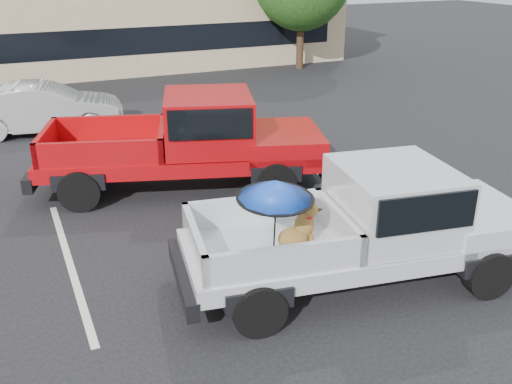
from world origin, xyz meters
TOP-DOWN VIEW (x-y plane):
  - ground at (0.00, 0.00)m, footprint 90.00×90.00m
  - stripe_left at (-3.00, 2.00)m, footprint 0.12×5.00m
  - stripe_right at (3.00, 2.00)m, footprint 0.12×5.00m
  - silver_pickup at (1.40, -0.53)m, footprint 5.93×2.86m
  - red_pickup at (0.22, 4.37)m, footprint 6.71×4.01m
  - silver_sedan at (-2.50, 10.20)m, footprint 4.55×2.26m

SIDE VIEW (x-z plane):
  - ground at x=0.00m, z-range 0.00..0.00m
  - stripe_left at x=-3.00m, z-range 0.00..0.01m
  - stripe_right at x=3.00m, z-range 0.00..0.01m
  - silver_sedan at x=-2.50m, z-range 0.00..1.43m
  - silver_pickup at x=1.40m, z-range 0.02..2.08m
  - red_pickup at x=0.22m, z-range 0.10..2.19m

